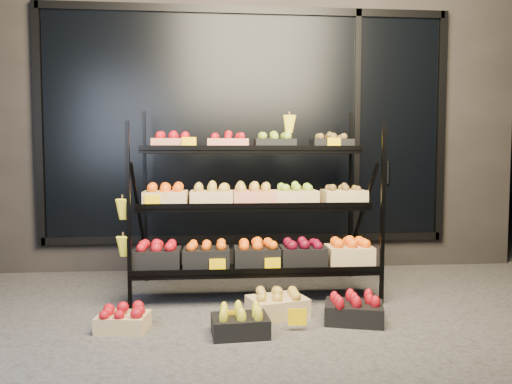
{
  "coord_description": "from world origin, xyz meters",
  "views": [
    {
      "loc": [
        -0.37,
        -3.78,
        1.22
      ],
      "look_at": [
        0.01,
        0.55,
        0.91
      ],
      "focal_mm": 35.0,
      "sensor_mm": 36.0,
      "label": 1
    }
  ],
  "objects": [
    {
      "name": "display_rack",
      "position": [
        -0.01,
        0.6,
        0.79
      ],
      "size": [
        2.18,
        1.02,
        1.73
      ],
      "color": "black",
      "rests_on": "ground"
    },
    {
      "name": "floor_crate_right",
      "position": [
        0.67,
        -0.25,
        0.1
      ],
      "size": [
        0.49,
        0.41,
        0.21
      ],
      "rotation": [
        0.0,
        0.0,
        -0.28
      ],
      "color": "black",
      "rests_on": "ground"
    },
    {
      "name": "ground",
      "position": [
        0.0,
        0.0,
        0.0
      ],
      "size": [
        24.0,
        24.0,
        0.0
      ],
      "primitive_type": "plane",
      "color": "#514F4C",
      "rests_on": "ground"
    },
    {
      "name": "building",
      "position": [
        0.0,
        2.59,
        1.75
      ],
      "size": [
        6.0,
        2.08,
        3.5
      ],
      "color": "#2D2826",
      "rests_on": "ground"
    },
    {
      "name": "floor_crate_midright",
      "position": [
        0.12,
        -0.05,
        0.1
      ],
      "size": [
        0.49,
        0.42,
        0.21
      ],
      "rotation": [
        0.0,
        0.0,
        0.29
      ],
      "color": "#DBBB7E",
      "rests_on": "ground"
    },
    {
      "name": "floor_crate_left",
      "position": [
        -1.0,
        -0.28,
        0.08
      ],
      "size": [
        0.37,
        0.3,
        0.18
      ],
      "rotation": [
        0.0,
        0.0,
        -0.14
      ],
      "color": "#DBBB7E",
      "rests_on": "ground"
    },
    {
      "name": "tag_floor_a",
      "position": [
        -0.25,
        -0.4,
        0.06
      ],
      "size": [
        0.13,
        0.01,
        0.12
      ],
      "primitive_type": "cube",
      "color": "#FAC800",
      "rests_on": "ground"
    },
    {
      "name": "tag_floor_b",
      "position": [
        0.22,
        -0.4,
        0.06
      ],
      "size": [
        0.13,
        0.01,
        0.12
      ],
      "primitive_type": "cube",
      "color": "#FAC800",
      "rests_on": "ground"
    },
    {
      "name": "floor_crate_midleft",
      "position": [
        -0.18,
        -0.45,
        0.09
      ],
      "size": [
        0.4,
        0.31,
        0.2
      ],
      "rotation": [
        0.0,
        0.0,
        0.08
      ],
      "color": "black",
      "rests_on": "ground"
    }
  ]
}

